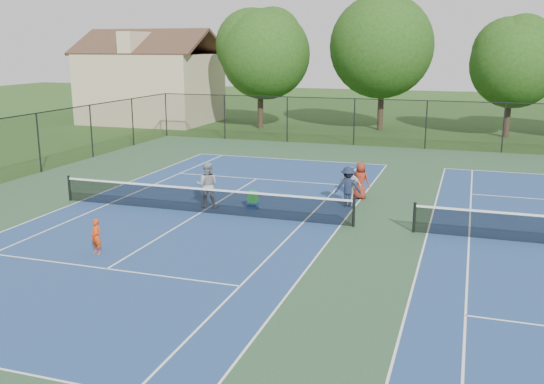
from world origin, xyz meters
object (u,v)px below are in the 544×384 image
(tree_back_c, at_px, (512,58))
(instructor, at_px, (207,185))
(clapboard_house, at_px, (152,85))
(ball_crate, at_px, (253,206))
(tree_back_a, at_px, (260,49))
(bystander_a, at_px, (350,186))
(ball_hopper, at_px, (253,197))
(child_player, at_px, (96,237))
(bystander_c, at_px, (360,181))
(tree_back_b, at_px, (383,41))
(bystander_b, at_px, (348,187))

(tree_back_c, height_order, instructor, tree_back_c)
(clapboard_house, xyz_separation_m, ball_crate, (17.72, -23.84, -2.95))
(tree_back_c, bearing_deg, tree_back_a, -176.82)
(tree_back_c, height_order, bystander_a, tree_back_c)
(bystander_a, bearing_deg, ball_hopper, 26.72)
(clapboard_house, relative_size, child_player, 9.67)
(bystander_a, bearing_deg, clapboard_house, -46.06)
(bystander_c, bearing_deg, tree_back_b, -71.32)
(ball_crate, bearing_deg, tree_back_c, 66.68)
(bystander_b, relative_size, ball_crate, 4.12)
(tree_back_b, relative_size, child_player, 8.98)
(ball_hopper, bearing_deg, clapboard_house, 126.63)
(tree_back_a, bearing_deg, bystander_c, -60.09)
(bystander_a, distance_m, ball_crate, 3.98)
(bystander_c, bearing_deg, bystander_b, 92.80)
(clapboard_house, bearing_deg, tree_back_a, -5.71)
(instructor, relative_size, bystander_a, 1.15)
(bystander_b, xyz_separation_m, ball_hopper, (-3.47, -1.54, -0.32))
(tree_back_c, height_order, bystander_c, tree_back_c)
(tree_back_c, bearing_deg, ball_crate, -113.32)
(instructor, xyz_separation_m, bystander_a, (5.30, 2.12, -0.12))
(instructor, bearing_deg, bystander_b, -174.27)
(tree_back_c, height_order, ball_hopper, tree_back_c)
(tree_back_c, xyz_separation_m, bystander_b, (-6.81, -22.30, -4.67))
(ball_crate, bearing_deg, clapboard_house, 126.63)
(clapboard_house, distance_m, bystander_b, 30.85)
(tree_back_a, bearing_deg, tree_back_c, 3.18)
(tree_back_c, bearing_deg, bystander_c, -107.46)
(tree_back_b, bearing_deg, ball_hopper, -92.95)
(tree_back_a, xyz_separation_m, child_player, (4.96, -29.33, -5.48))
(tree_back_a, bearing_deg, ball_crate, -71.32)
(tree_back_a, relative_size, bystander_b, 5.63)
(tree_back_b, relative_size, ball_crate, 25.43)
(clapboard_house, bearing_deg, ball_hopper, -53.37)
(bystander_a, relative_size, ball_hopper, 3.69)
(tree_back_b, height_order, child_player, tree_back_b)
(instructor, xyz_separation_m, ball_crate, (1.79, 0.36, -0.78))
(bystander_a, bearing_deg, tree_back_a, -61.89)
(tree_back_b, xyz_separation_m, ball_crate, (-1.28, -24.84, -6.46))
(child_player, distance_m, bystander_b, 10.17)
(tree_back_a, xyz_separation_m, ball_hopper, (7.72, -22.84, -5.54))
(instructor, bearing_deg, tree_back_a, -89.82)
(tree_back_a, bearing_deg, instructor, -75.66)
(tree_back_c, relative_size, ball_hopper, 19.41)
(tree_back_b, distance_m, bystander_a, 23.90)
(tree_back_c, relative_size, clapboard_house, 0.78)
(bystander_b, distance_m, ball_hopper, 3.81)
(ball_crate, bearing_deg, instructor, -168.64)
(clapboard_house, relative_size, ball_hopper, 24.97)
(child_player, height_order, bystander_b, bystander_b)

